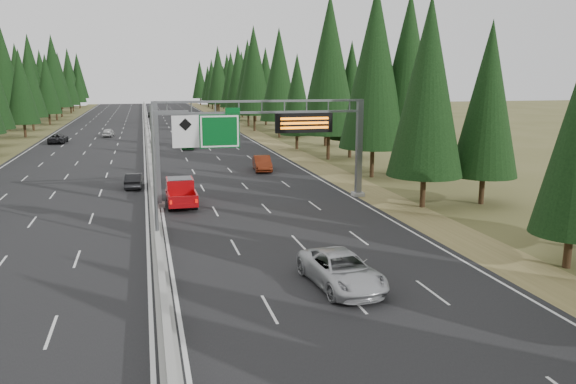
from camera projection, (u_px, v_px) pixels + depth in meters
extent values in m
cube|color=black|center=(148.00, 142.00, 84.51)|extent=(32.00, 260.00, 0.08)
cube|color=olive|center=(263.00, 139.00, 88.85)|extent=(3.60, 260.00, 0.06)
cube|color=#4F4D25|center=(20.00, 145.00, 80.18)|extent=(3.60, 260.00, 0.06)
cube|color=gray|center=(148.00, 141.00, 84.47)|extent=(0.70, 260.00, 0.30)
cube|color=gray|center=(148.00, 138.00, 84.39)|extent=(0.30, 260.00, 0.60)
cube|color=slate|center=(157.00, 155.00, 41.10)|extent=(0.45, 0.45, 7.80)
cube|color=gray|center=(159.00, 205.00, 41.85)|extent=(0.90, 0.90, 0.30)
cube|color=slate|center=(359.00, 148.00, 44.96)|extent=(0.45, 0.45, 7.80)
cube|color=gray|center=(358.00, 194.00, 45.71)|extent=(0.90, 0.90, 0.30)
cube|color=slate|center=(262.00, 101.00, 42.27)|extent=(15.85, 0.35, 0.16)
cube|color=slate|center=(262.00, 112.00, 42.44)|extent=(15.85, 0.35, 0.16)
cube|color=#054C19|center=(220.00, 131.00, 41.67)|extent=(3.00, 0.10, 2.50)
cube|color=silver|center=(220.00, 131.00, 41.61)|extent=(2.85, 0.02, 2.35)
cube|color=#054C19|center=(233.00, 111.00, 41.61)|extent=(1.10, 0.10, 0.45)
cube|color=black|center=(304.00, 123.00, 43.10)|extent=(4.50, 0.40, 1.50)
cube|color=orange|center=(305.00, 118.00, 42.82)|extent=(3.80, 0.02, 0.18)
cube|color=orange|center=(305.00, 123.00, 42.89)|extent=(3.80, 0.02, 0.18)
cube|color=orange|center=(305.00, 128.00, 42.96)|extent=(3.80, 0.02, 0.18)
cylinder|color=slate|center=(155.00, 177.00, 31.51)|extent=(0.20, 0.20, 8.00)
cube|color=gray|center=(158.00, 243.00, 32.29)|extent=(0.50, 0.50, 0.20)
cube|color=slate|center=(170.00, 112.00, 31.03)|extent=(2.00, 0.15, 0.15)
cube|color=silver|center=(186.00, 132.00, 31.33)|extent=(1.50, 0.06, 1.80)
cylinder|color=black|center=(568.00, 251.00, 28.56)|extent=(0.40, 0.40, 1.80)
cylinder|color=black|center=(423.00, 192.00, 41.68)|extent=(0.40, 0.40, 2.46)
cone|color=black|center=(428.00, 87.00, 40.15)|extent=(5.53, 5.53, 12.89)
cylinder|color=black|center=(482.00, 190.00, 43.02)|extent=(0.40, 0.40, 2.20)
cone|color=black|center=(488.00, 99.00, 41.64)|extent=(4.95, 4.95, 11.55)
cylinder|color=black|center=(372.00, 162.00, 54.54)|extent=(0.40, 0.40, 2.91)
cone|color=black|center=(375.00, 67.00, 52.72)|extent=(6.54, 6.54, 15.26)
cylinder|color=black|center=(404.00, 161.00, 55.53)|extent=(0.40, 0.40, 2.82)
cone|color=black|center=(408.00, 70.00, 53.76)|extent=(6.35, 6.35, 14.82)
cylinder|color=black|center=(328.00, 147.00, 66.41)|extent=(0.40, 0.40, 3.03)
cone|color=black|center=(329.00, 65.00, 64.52)|extent=(6.83, 6.83, 15.93)
cylinder|color=black|center=(350.00, 148.00, 68.17)|extent=(0.40, 0.40, 2.22)
cone|color=black|center=(351.00, 90.00, 66.78)|extent=(5.00, 5.00, 11.66)
cylinder|color=black|center=(297.00, 142.00, 75.58)|extent=(0.40, 0.40, 2.03)
cone|color=black|center=(297.00, 94.00, 74.31)|extent=(4.57, 4.57, 10.66)
cylinder|color=black|center=(325.00, 139.00, 79.84)|extent=(0.40, 0.40, 1.84)
cone|color=black|center=(326.00, 98.00, 78.68)|extent=(4.14, 4.14, 9.66)
cylinder|color=black|center=(279.00, 129.00, 90.65)|extent=(0.40, 0.40, 2.77)
cone|color=black|center=(279.00, 74.00, 88.91)|extent=(6.23, 6.23, 14.54)
cylinder|color=black|center=(299.00, 131.00, 92.15)|extent=(0.40, 0.40, 1.78)
cone|color=black|center=(299.00, 97.00, 91.03)|extent=(4.00, 4.00, 9.34)
cylinder|color=black|center=(254.00, 123.00, 101.48)|extent=(0.40, 0.40, 2.97)
cone|color=black|center=(254.00, 70.00, 99.62)|extent=(6.69, 6.69, 15.61)
cylinder|color=black|center=(279.00, 123.00, 103.75)|extent=(0.40, 0.40, 2.67)
cone|color=black|center=(279.00, 77.00, 102.08)|extent=(6.01, 6.01, 14.02)
cylinder|color=black|center=(248.00, 119.00, 112.32)|extent=(0.40, 0.40, 2.71)
cone|color=black|center=(248.00, 76.00, 110.63)|extent=(6.09, 6.09, 14.22)
cylinder|color=black|center=(266.00, 119.00, 115.25)|extent=(0.40, 0.40, 2.49)
cone|color=black|center=(266.00, 80.00, 113.69)|extent=(5.61, 5.61, 13.10)
cylinder|color=black|center=(239.00, 115.00, 126.05)|extent=(0.40, 0.40, 2.69)
cone|color=black|center=(238.00, 77.00, 124.37)|extent=(6.05, 6.05, 14.11)
cylinder|color=black|center=(256.00, 116.00, 124.96)|extent=(0.40, 0.40, 2.41)
cone|color=black|center=(255.00, 81.00, 123.45)|extent=(5.42, 5.42, 12.64)
cylinder|color=black|center=(232.00, 112.00, 136.21)|extent=(0.40, 0.40, 2.50)
cone|color=black|center=(231.00, 80.00, 134.65)|extent=(5.63, 5.63, 13.13)
cylinder|color=black|center=(242.00, 112.00, 137.13)|extent=(0.40, 0.40, 2.54)
cone|color=black|center=(242.00, 79.00, 135.54)|extent=(5.71, 5.71, 13.32)
cylinder|color=black|center=(219.00, 109.00, 149.74)|extent=(0.40, 0.40, 2.84)
cone|color=black|center=(218.00, 75.00, 147.97)|extent=(6.39, 6.39, 14.91)
cylinder|color=black|center=(239.00, 109.00, 150.88)|extent=(0.40, 0.40, 2.74)
cone|color=black|center=(238.00, 76.00, 149.17)|extent=(6.16, 6.16, 14.36)
cylinder|color=black|center=(217.00, 108.00, 160.88)|extent=(0.40, 0.40, 2.04)
cone|color=black|center=(216.00, 85.00, 159.61)|extent=(4.59, 4.59, 10.70)
cylinder|color=black|center=(228.00, 107.00, 159.99)|extent=(0.40, 0.40, 2.60)
cone|color=black|center=(227.00, 78.00, 158.36)|extent=(5.85, 5.85, 13.65)
cylinder|color=black|center=(212.00, 105.00, 173.42)|extent=(0.40, 0.40, 2.42)
cone|color=black|center=(212.00, 80.00, 171.90)|extent=(5.45, 5.45, 12.71)
cylinder|color=black|center=(224.00, 106.00, 173.14)|extent=(0.40, 0.40, 2.12)
cone|color=black|center=(223.00, 84.00, 171.81)|extent=(4.77, 4.77, 11.14)
cylinder|color=black|center=(208.00, 104.00, 186.14)|extent=(0.40, 0.40, 2.14)
cone|color=black|center=(208.00, 83.00, 184.81)|extent=(4.81, 4.81, 11.23)
cylinder|color=black|center=(218.00, 104.00, 183.31)|extent=(0.40, 0.40, 2.04)
cone|color=black|center=(217.00, 84.00, 182.03)|extent=(4.59, 4.59, 10.72)
cylinder|color=black|center=(201.00, 102.00, 196.55)|extent=(0.40, 0.40, 2.46)
cone|color=black|center=(200.00, 79.00, 195.01)|extent=(5.54, 5.54, 12.94)
cylinder|color=black|center=(215.00, 102.00, 196.54)|extent=(0.40, 0.40, 2.10)
cone|color=black|center=(214.00, 83.00, 195.22)|extent=(4.72, 4.72, 11.01)
cylinder|color=black|center=(25.00, 131.00, 90.51)|extent=(0.40, 0.40, 2.25)
cone|color=black|center=(21.00, 86.00, 89.10)|extent=(5.06, 5.06, 11.80)
cylinder|color=black|center=(33.00, 124.00, 102.76)|extent=(0.40, 0.40, 2.45)
cone|color=black|center=(29.00, 81.00, 101.22)|extent=(5.50, 5.50, 12.84)
cylinder|color=black|center=(9.00, 122.00, 102.73)|extent=(0.40, 0.40, 3.02)
cone|color=black|center=(4.00, 70.00, 100.84)|extent=(6.80, 6.80, 15.87)
cylinder|color=black|center=(50.00, 119.00, 114.99)|extent=(0.40, 0.40, 2.30)
cone|color=black|center=(47.00, 84.00, 113.55)|extent=(5.17, 5.17, 12.07)
cylinder|color=black|center=(21.00, 118.00, 115.18)|extent=(0.40, 0.40, 2.63)
cone|color=black|center=(17.00, 78.00, 113.54)|extent=(5.92, 5.92, 13.80)
cylinder|color=black|center=(57.00, 114.00, 126.81)|extent=(0.40, 0.40, 3.04)
cone|color=black|center=(53.00, 71.00, 124.91)|extent=(6.83, 6.83, 15.95)
cylinder|color=black|center=(34.00, 114.00, 124.98)|extent=(0.40, 0.40, 3.04)
cone|color=black|center=(30.00, 71.00, 123.08)|extent=(6.83, 6.83, 15.94)
cylinder|color=black|center=(62.00, 112.00, 138.08)|extent=(0.40, 0.40, 2.50)
cone|color=black|center=(59.00, 80.00, 136.51)|extent=(5.63, 5.63, 13.14)
cylinder|color=black|center=(44.00, 112.00, 136.46)|extent=(0.40, 0.40, 2.59)
cone|color=black|center=(41.00, 78.00, 134.83)|extent=(5.84, 5.84, 13.62)
cylinder|color=black|center=(71.00, 109.00, 151.38)|extent=(0.40, 0.40, 2.31)
cone|color=black|center=(69.00, 82.00, 149.94)|extent=(5.19, 5.19, 12.11)
cylinder|color=black|center=(51.00, 109.00, 150.64)|extent=(0.40, 0.40, 2.38)
cone|color=black|center=(49.00, 81.00, 149.15)|extent=(5.36, 5.36, 12.52)
cylinder|color=black|center=(73.00, 108.00, 160.95)|extent=(0.40, 0.40, 1.89)
cone|color=black|center=(72.00, 87.00, 159.76)|extent=(4.26, 4.26, 9.94)
cylinder|color=black|center=(59.00, 107.00, 159.84)|extent=(0.40, 0.40, 2.57)
cone|color=black|center=(57.00, 78.00, 158.23)|extent=(5.79, 5.79, 13.52)
cylinder|color=black|center=(80.00, 105.00, 176.18)|extent=(0.40, 0.40, 1.94)
cone|color=black|center=(78.00, 86.00, 174.97)|extent=(4.36, 4.36, 10.17)
cylinder|color=black|center=(63.00, 105.00, 174.41)|extent=(0.40, 0.40, 2.44)
cone|color=black|center=(61.00, 80.00, 172.88)|extent=(5.50, 5.50, 12.83)
cylinder|color=black|center=(80.00, 102.00, 187.16)|extent=(0.40, 0.40, 2.81)
cone|color=black|center=(78.00, 75.00, 185.40)|extent=(6.33, 6.33, 14.78)
cylinder|color=black|center=(71.00, 102.00, 184.35)|extent=(0.40, 0.40, 3.03)
cone|color=black|center=(68.00, 73.00, 182.45)|extent=(6.83, 6.83, 15.93)
imported|color=#AEAFB3|center=(342.00, 270.00, 25.78)|extent=(3.10, 5.86, 1.57)
cylinder|color=black|center=(170.00, 205.00, 40.44)|extent=(0.31, 0.84, 0.84)
cylinder|color=black|center=(195.00, 204.00, 40.88)|extent=(0.31, 0.84, 0.84)
cylinder|color=black|center=(168.00, 196.00, 43.72)|extent=(0.31, 0.84, 0.84)
cylinder|color=black|center=(191.00, 195.00, 44.16)|extent=(0.31, 0.84, 0.84)
cube|color=#AB0A0F|center=(181.00, 198.00, 42.32)|extent=(2.09, 5.86, 0.31)
cube|color=#AB0A0F|center=(180.00, 186.00, 43.07)|extent=(1.99, 2.30, 1.15)
cube|color=black|center=(180.00, 182.00, 43.00)|extent=(1.78, 1.99, 0.58)
cube|color=#AB0A0F|center=(168.00, 198.00, 40.51)|extent=(0.10, 2.51, 0.63)
cube|color=#AB0A0F|center=(196.00, 196.00, 41.00)|extent=(0.10, 2.51, 0.63)
cube|color=#AB0A0F|center=(184.00, 201.00, 39.56)|extent=(2.09, 0.10, 0.63)
imported|color=#135320|center=(188.00, 144.00, 75.58)|extent=(2.02, 4.28, 1.42)
imported|color=#5C1E0D|center=(262.00, 163.00, 57.83)|extent=(2.14, 4.91, 1.57)
imported|color=black|center=(221.00, 128.00, 99.11)|extent=(2.33, 5.46, 1.57)
imported|color=silver|center=(193.00, 116.00, 129.41)|extent=(2.76, 5.88, 1.63)
imported|color=black|center=(151.00, 114.00, 136.66)|extent=(1.89, 4.39, 1.48)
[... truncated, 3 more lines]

